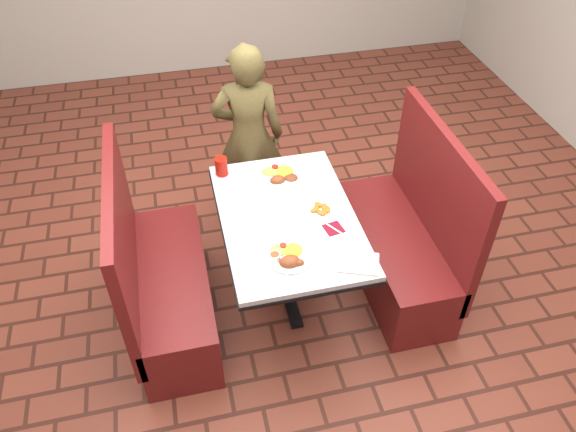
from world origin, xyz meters
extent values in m
plane|color=brown|center=(0.00, 0.00, 0.00)|extent=(7.00, 7.00, 0.00)
cube|color=silver|center=(0.00, 0.00, 0.73)|extent=(0.80, 1.20, 0.03)
cube|color=black|center=(0.00, 0.00, 0.70)|extent=(0.81, 1.21, 0.02)
cylinder|color=black|center=(0.00, 0.00, 0.36)|extent=(0.10, 0.10, 0.69)
cube|color=black|center=(0.00, 0.00, 0.01)|extent=(0.55, 0.08, 0.03)
cube|color=black|center=(0.00, 0.00, 0.01)|extent=(0.08, 0.55, 0.03)
cube|color=maroon|center=(-0.75, 0.00, 0.23)|extent=(0.45, 1.20, 0.45)
cube|color=maroon|center=(-0.97, 0.00, 0.70)|extent=(0.06, 1.20, 0.95)
cube|color=maroon|center=(0.75, 0.00, 0.23)|extent=(0.45, 1.20, 0.45)
cube|color=maroon|center=(0.97, 0.00, 0.70)|extent=(0.06, 1.20, 0.95)
imported|color=brown|center=(-0.07, 0.95, 0.72)|extent=(0.57, 0.42, 1.43)
cylinder|color=white|center=(-0.07, -0.34, 0.76)|extent=(0.27, 0.27, 0.02)
ellipsoid|color=gold|center=(-0.04, -0.30, 0.79)|extent=(0.11, 0.11, 0.05)
ellipsoid|color=#8CBD4B|center=(-0.12, -0.29, 0.78)|extent=(0.11, 0.09, 0.03)
cylinder|color=red|center=(-0.09, -0.27, 0.79)|extent=(0.04, 0.04, 0.01)
ellipsoid|color=brown|center=(-0.08, -0.39, 0.80)|extent=(0.12, 0.09, 0.07)
ellipsoid|color=brown|center=(-0.04, -0.41, 0.79)|extent=(0.07, 0.05, 0.04)
cylinder|color=white|center=(-0.16, -0.35, 0.79)|extent=(0.06, 0.06, 0.04)
cylinder|color=brown|center=(-0.16, -0.35, 0.80)|extent=(0.05, 0.05, 0.00)
cylinder|color=white|center=(0.04, 0.37, 0.76)|extent=(0.30, 0.30, 0.02)
ellipsoid|color=gold|center=(0.07, 0.41, 0.79)|extent=(0.12, 0.12, 0.05)
ellipsoid|color=#8CBD4B|center=(-0.01, 0.43, 0.79)|extent=(0.12, 0.10, 0.04)
cylinder|color=red|center=(0.02, 0.45, 0.79)|extent=(0.04, 0.04, 0.01)
ellipsoid|color=brown|center=(0.10, 0.34, 0.78)|extent=(0.09, 0.09, 0.03)
ellipsoid|color=brown|center=(0.01, 0.33, 0.80)|extent=(0.10, 0.07, 0.06)
cylinder|color=white|center=(0.21, -0.01, 0.76)|extent=(0.19, 0.19, 0.01)
cube|color=maroon|center=(0.23, -0.17, 0.75)|extent=(0.12, 0.12, 0.00)
cube|color=silver|center=(0.23, -0.18, 0.76)|extent=(0.08, 0.12, 0.00)
cylinder|color=#AC150B|center=(-0.33, 0.51, 0.81)|extent=(0.08, 0.08, 0.12)
cube|color=white|center=(0.29, -0.47, 0.76)|extent=(0.27, 0.24, 0.01)
cube|color=silver|center=(-0.12, -0.40, 0.76)|extent=(0.06, 0.15, 0.00)
cube|color=silver|center=(-0.12, -0.43, 0.76)|extent=(0.01, 0.14, 0.00)
camera|label=1|loc=(-0.58, -2.45, 3.00)|focal=35.00mm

